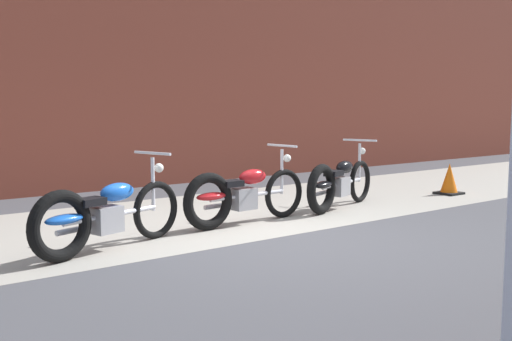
{
  "coord_description": "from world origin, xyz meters",
  "views": [
    {
      "loc": [
        -4.22,
        -5.22,
        1.54
      ],
      "look_at": [
        0.1,
        0.52,
        0.75
      ],
      "focal_mm": 40.66,
      "sensor_mm": 36.0,
      "label": 1
    }
  ],
  "objects_px": {
    "motorcycle_blue": "(100,215)",
    "traffic_cone": "(449,180)",
    "motorcycle_black": "(337,183)",
    "motorcycle_red": "(239,195)"
  },
  "relations": [
    {
      "from": "motorcycle_blue",
      "to": "traffic_cone",
      "type": "xyz_separation_m",
      "value": [
        6.53,
        0.24,
        -0.15
      ]
    },
    {
      "from": "traffic_cone",
      "to": "motorcycle_black",
      "type": "bearing_deg",
      "value": 177.73
    },
    {
      "from": "motorcycle_blue",
      "to": "motorcycle_black",
      "type": "xyz_separation_m",
      "value": [
        3.86,
        0.35,
        0.0
      ]
    },
    {
      "from": "motorcycle_blue",
      "to": "motorcycle_black",
      "type": "relative_size",
      "value": 1.01
    },
    {
      "from": "motorcycle_red",
      "to": "traffic_cone",
      "type": "relative_size",
      "value": 3.65
    },
    {
      "from": "motorcycle_black",
      "to": "traffic_cone",
      "type": "relative_size",
      "value": 3.52
    },
    {
      "from": "motorcycle_red",
      "to": "motorcycle_blue",
      "type": "bearing_deg",
      "value": -175.64
    },
    {
      "from": "motorcycle_blue",
      "to": "motorcycle_black",
      "type": "bearing_deg",
      "value": -11.63
    },
    {
      "from": "motorcycle_red",
      "to": "traffic_cone",
      "type": "xyz_separation_m",
      "value": [
        4.54,
        -0.04,
        -0.15
      ]
    },
    {
      "from": "motorcycle_blue",
      "to": "motorcycle_black",
      "type": "distance_m",
      "value": 3.88
    }
  ]
}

